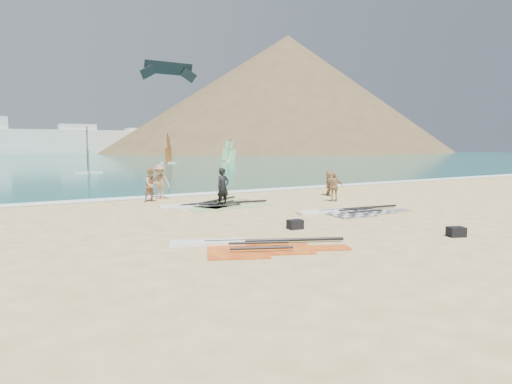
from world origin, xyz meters
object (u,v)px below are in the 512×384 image
rig_red (244,246)px  person_wetsuit (223,187)px  beachgoer_mid (160,182)px  rig_grey (347,212)px  rig_green (208,206)px  gear_bag_far (456,232)px  rig_orange (208,205)px  beachgoer_left (152,185)px  beachgoer_back (334,187)px  gear_bag_near (295,224)px  beachgoer_right (329,183)px

rig_red → person_wetsuit: person_wetsuit is taller
beachgoer_mid → rig_grey: bearing=-15.6°
rig_green → gear_bag_far: bearing=-59.2°
rig_orange → beachgoer_left: (-2.09, 2.90, 0.88)m
rig_orange → person_wetsuit: size_ratio=2.61×
rig_orange → gear_bag_far: gear_bag_far is taller
rig_grey → beachgoer_left: size_ratio=2.99×
beachgoer_mid → beachgoer_back: (8.06, -5.80, -0.19)m
gear_bag_far → beachgoer_back: bearing=76.3°
person_wetsuit → rig_grey: bearing=-60.4°
rig_green → beachgoer_mid: size_ratio=2.88×
rig_green → rig_orange: 0.55m
gear_bag_near → rig_green: bearing=95.3°
rig_green → gear_bag_near: bearing=-77.7°
rig_red → gear_bag_far: (7.08, -2.20, 0.12)m
person_wetsuit → beachgoer_mid: bearing=99.7°
rig_green → beachgoer_mid: (-1.16, 4.32, 0.95)m
rig_red → beachgoer_back: beachgoer_back is taller
rig_red → person_wetsuit: size_ratio=2.68×
rig_green → gear_bag_far: 11.57m
rig_grey → rig_orange: 7.09m
rig_red → beachgoer_right: beachgoer_right is taller
beachgoer_mid → rig_orange: bearing=-29.1°
gear_bag_near → beachgoer_back: bearing=40.1°
rig_orange → gear_bag_near: gear_bag_near is taller
rig_green → beachgoer_mid: 4.57m
rig_grey → rig_green: bearing=140.8°
rig_red → gear_bag_near: size_ratio=9.64×
gear_bag_near → person_wetsuit: size_ratio=0.28×
gear_bag_far → beachgoer_mid: 16.02m
beachgoer_right → gear_bag_near: bearing=156.9°
rig_orange → beachgoer_right: 8.20m
beachgoer_back → beachgoer_right: beachgoer_back is taller
beachgoer_mid → beachgoer_right: beachgoer_mid is taller
beachgoer_right → person_wetsuit: bearing=120.3°
rig_red → person_wetsuit: 8.74m
beachgoer_mid → beachgoer_back: bearing=5.5°
beachgoer_mid → beachgoer_back: beachgoer_mid is taller
gear_bag_near → rig_grey: bearing=24.5°
gear_bag_far → person_wetsuit: bearing=111.1°
rig_green → gear_bag_far: size_ratio=10.29×
gear_bag_far → rig_green: bearing=113.8°
rig_red → rig_green: bearing=97.0°
rig_grey → beachgoer_left: beachgoer_left is taller
rig_green → gear_bag_far: (4.68, -10.58, 0.12)m
rig_orange → rig_red: bearing=-135.8°
beachgoer_left → beachgoer_back: beachgoer_left is taller
person_wetsuit → beachgoer_mid: 4.95m
gear_bag_near → beachgoer_back: 8.23m
rig_red → beachgoer_right: bearing=63.3°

